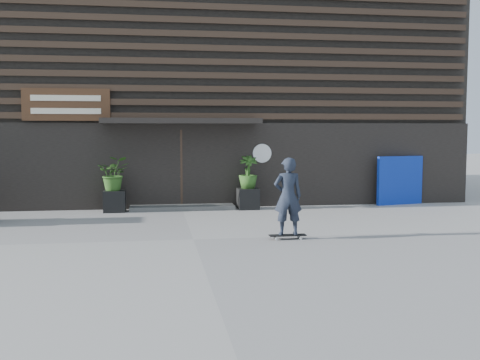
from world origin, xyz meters
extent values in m
plane|color=#989490|center=(0.00, 0.00, 0.00)|extent=(80.00, 80.00, 0.00)
cube|color=#454542|center=(0.00, 4.60, 0.06)|extent=(3.00, 0.80, 0.12)
cube|color=black|center=(-1.90, 4.40, 0.30)|extent=(0.60, 0.60, 0.60)
imported|color=#2D591E|center=(-1.90, 4.40, 1.08)|extent=(0.86, 0.75, 0.96)
cube|color=black|center=(1.90, 4.40, 0.30)|extent=(0.60, 0.60, 0.60)
imported|color=#2D591E|center=(1.90, 4.40, 1.08)|extent=(0.54, 0.54, 0.96)
cube|color=#0C269D|center=(6.69, 4.70, 0.74)|extent=(1.58, 0.45, 1.49)
cube|color=black|center=(0.00, 10.00, 4.00)|extent=(18.00, 10.00, 8.00)
cube|color=black|center=(0.00, 4.94, 1.25)|extent=(18.00, 0.12, 2.50)
cube|color=#38281E|center=(0.00, 4.88, 2.70)|extent=(17.60, 0.08, 0.18)
cube|color=#38281E|center=(0.00, 4.88, 3.09)|extent=(17.60, 0.08, 0.18)
cube|color=#38281E|center=(0.00, 4.88, 3.48)|extent=(17.60, 0.08, 0.18)
cube|color=#38281E|center=(0.00, 4.88, 3.88)|extent=(17.60, 0.08, 0.18)
cube|color=#38281E|center=(0.00, 4.88, 4.27)|extent=(17.60, 0.08, 0.18)
cube|color=#38281E|center=(0.00, 4.88, 4.66)|extent=(17.60, 0.08, 0.18)
cube|color=#38281E|center=(0.00, 4.88, 5.05)|extent=(17.60, 0.08, 0.18)
cube|color=#38281E|center=(0.00, 4.88, 5.45)|extent=(17.60, 0.08, 0.18)
cube|color=#38281E|center=(0.00, 4.88, 5.84)|extent=(17.60, 0.08, 0.18)
cube|color=black|center=(0.00, 4.50, 2.55)|extent=(4.50, 1.00, 0.15)
cube|color=black|center=(0.00, 5.10, 1.15)|extent=(2.40, 0.30, 2.30)
cube|color=#38281E|center=(0.00, 4.92, 1.15)|extent=(0.06, 0.10, 2.30)
cube|color=#472B19|center=(-3.20, 4.80, 3.00)|extent=(2.40, 0.10, 0.90)
cube|color=beige|center=(-3.20, 4.73, 3.18)|extent=(1.90, 0.02, 0.16)
cube|color=beige|center=(-3.20, 4.73, 2.82)|extent=(1.90, 0.02, 0.16)
cylinder|color=white|center=(2.40, 4.86, 1.60)|extent=(0.56, 0.03, 0.56)
cube|color=black|center=(1.96, -0.27, 0.09)|extent=(0.78, 0.20, 0.02)
cylinder|color=beige|center=(1.70, -0.37, 0.03)|extent=(0.06, 0.03, 0.06)
cylinder|color=#A2A19D|center=(1.70, -0.17, 0.03)|extent=(0.06, 0.03, 0.06)
cylinder|color=beige|center=(2.22, -0.37, 0.03)|extent=(0.06, 0.03, 0.06)
cylinder|color=#A9A9A4|center=(2.22, -0.17, 0.03)|extent=(0.06, 0.03, 0.06)
imported|color=#191F2D|center=(1.96, -0.27, 0.91)|extent=(0.60, 0.41, 1.63)
camera|label=1|loc=(-0.80, -11.72, 2.28)|focal=42.39mm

